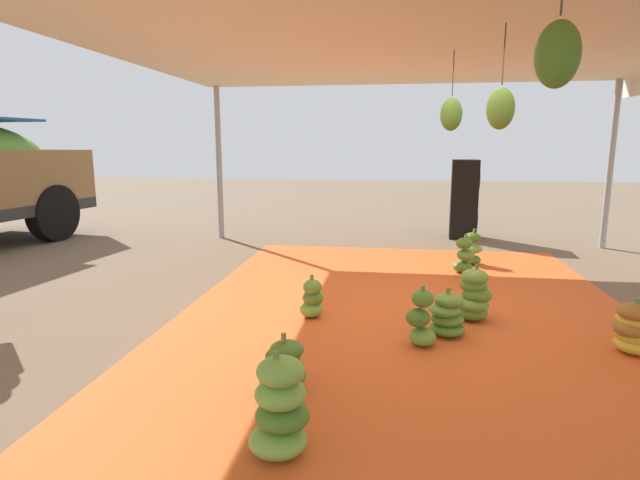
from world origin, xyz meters
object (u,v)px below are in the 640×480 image
(banana_bunch_4, at_px, (472,250))
(banana_bunch_8, at_px, (464,257))
(banana_bunch_5, at_px, (633,330))
(banana_bunch_7, at_px, (284,367))
(banana_bunch_1, at_px, (421,320))
(banana_bunch_0, at_px, (474,296))
(speaker_stack, at_px, (464,199))
(banana_bunch_2, at_px, (280,409))
(banana_bunch_3, at_px, (447,316))
(banana_bunch_6, at_px, (312,299))

(banana_bunch_4, xyz_separation_m, banana_bunch_8, (-0.54, 0.18, 0.01))
(banana_bunch_5, relative_size, banana_bunch_7, 1.15)
(banana_bunch_1, bearing_deg, banana_bunch_0, -36.79)
(banana_bunch_7, relative_size, speaker_stack, 0.29)
(banana_bunch_2, bearing_deg, banana_bunch_7, 10.77)
(banana_bunch_2, relative_size, speaker_stack, 0.41)
(banana_bunch_5, bearing_deg, banana_bunch_0, 61.27)
(banana_bunch_0, xyz_separation_m, speaker_stack, (4.61, -0.49, 0.47))
(banana_bunch_1, relative_size, banana_bunch_2, 0.90)
(banana_bunch_1, bearing_deg, speaker_stack, -10.90)
(banana_bunch_3, bearing_deg, banana_bunch_8, -10.95)
(banana_bunch_4, distance_m, banana_bunch_8, 0.57)
(banana_bunch_0, height_order, banana_bunch_4, banana_bunch_0)
(banana_bunch_3, height_order, speaker_stack, speaker_stack)
(banana_bunch_3, relative_size, banana_bunch_8, 0.84)
(banana_bunch_6, bearing_deg, banana_bunch_1, -119.05)
(banana_bunch_3, height_order, banana_bunch_6, banana_bunch_3)
(banana_bunch_2, relative_size, banana_bunch_7, 1.43)
(banana_bunch_6, bearing_deg, banana_bunch_0, -84.49)
(banana_bunch_1, xyz_separation_m, banana_bunch_6, (0.57, 1.03, -0.04))
(banana_bunch_0, xyz_separation_m, banana_bunch_3, (-0.45, 0.30, -0.06))
(banana_bunch_0, xyz_separation_m, banana_bunch_8, (1.88, -0.15, -0.02))
(banana_bunch_7, bearing_deg, banana_bunch_8, -25.23)
(banana_bunch_3, xyz_separation_m, banana_bunch_7, (-1.22, 1.22, -0.01))
(banana_bunch_3, distance_m, banana_bunch_5, 1.48)
(banana_bunch_1, relative_size, banana_bunch_8, 1.01)
(banana_bunch_5, xyz_separation_m, banana_bunch_8, (2.52, 1.01, 0.02))
(banana_bunch_0, distance_m, banana_bunch_5, 1.33)
(banana_bunch_4, distance_m, banana_bunch_7, 4.49)
(banana_bunch_7, xyz_separation_m, speaker_stack, (6.28, -2.01, 0.54))
(banana_bunch_0, bearing_deg, banana_bunch_4, -7.90)
(banana_bunch_4, relative_size, banana_bunch_5, 1.07)
(banana_bunch_5, bearing_deg, banana_bunch_6, 79.86)
(banana_bunch_6, relative_size, banana_bunch_8, 0.82)
(banana_bunch_1, distance_m, speaker_stack, 5.45)
(banana_bunch_0, height_order, banana_bunch_5, banana_bunch_0)
(banana_bunch_6, height_order, banana_bunch_8, banana_bunch_8)
(banana_bunch_0, height_order, banana_bunch_7, banana_bunch_0)
(banana_bunch_0, relative_size, banana_bunch_6, 1.29)
(banana_bunch_7, bearing_deg, speaker_stack, -17.72)
(banana_bunch_0, height_order, banana_bunch_8, banana_bunch_0)
(banana_bunch_1, height_order, banana_bunch_2, banana_bunch_2)
(banana_bunch_2, height_order, banana_bunch_4, banana_bunch_2)
(banana_bunch_0, xyz_separation_m, banana_bunch_4, (2.43, -0.34, -0.03))
(banana_bunch_0, relative_size, banana_bunch_8, 1.06)
(banana_bunch_3, xyz_separation_m, banana_bunch_6, (0.30, 1.27, 0.00))
(banana_bunch_3, height_order, banana_bunch_8, banana_bunch_8)
(banana_bunch_3, relative_size, banana_bunch_5, 0.94)
(banana_bunch_2, distance_m, banana_bunch_3, 2.21)
(banana_bunch_6, xyz_separation_m, banana_bunch_8, (2.03, -1.72, 0.04))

